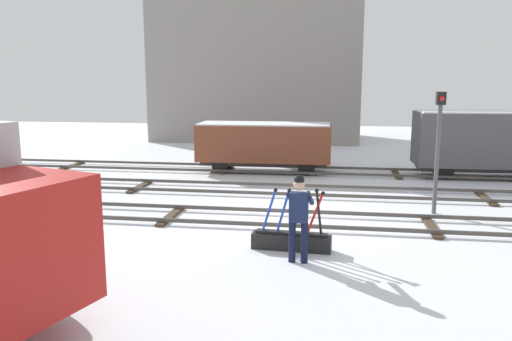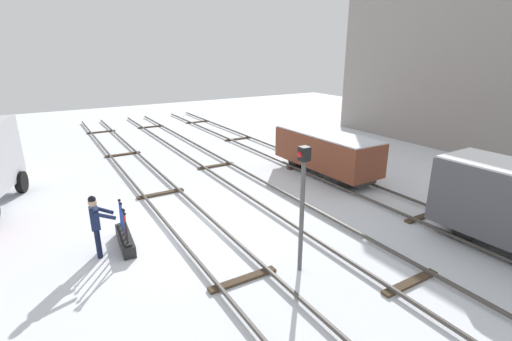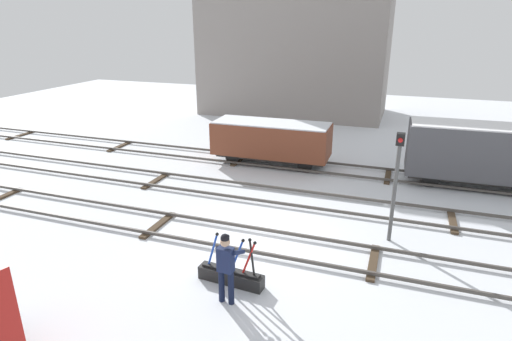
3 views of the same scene
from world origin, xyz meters
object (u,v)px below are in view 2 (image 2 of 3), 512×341
Objects in this scene: signal_post at (302,197)px; freight_car_back_track at (326,151)px; rail_worker at (96,222)px; switch_lever_frame at (125,238)px.

signal_post reaches higher than freight_car_back_track.
freight_car_back_track reaches higher than rail_worker.
switch_lever_frame is 0.52× the size of signal_post.
switch_lever_frame is 9.94m from freight_car_back_track.
signal_post is 8.32m from freight_car_back_track.
switch_lever_frame is at bearing 109.10° from rail_worker.
rail_worker is (0.20, -0.76, 0.83)m from switch_lever_frame.
signal_post is at bearing 55.82° from rail_worker.
freight_car_back_track is (-1.97, 9.70, 0.95)m from switch_lever_frame.
rail_worker is 5.89m from signal_post.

